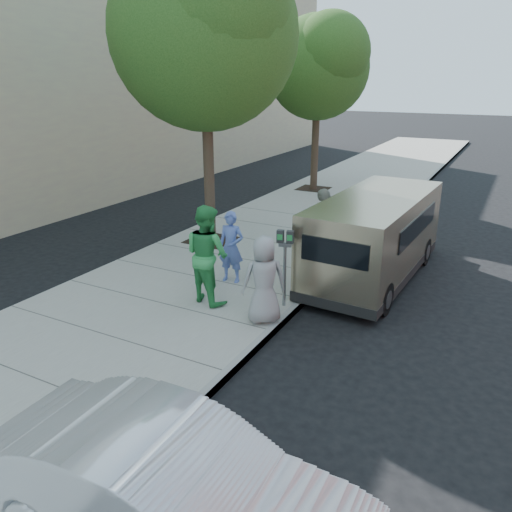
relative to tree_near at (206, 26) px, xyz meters
The scene contains 12 objects.
ground 6.45m from the tree_near, 46.82° to the right, with size 120.00×120.00×0.00m, color black.
sidewalk 6.11m from the tree_near, 62.43° to the right, with size 5.00×60.00×0.15m, color gray.
curb_face 7.02m from the tree_near, 33.03° to the right, with size 0.12×60.00×0.16m, color gray.
tree_near is the anchor object (origin of this frame).
tree_far 7.63m from the tree_near, 90.00° to the left, with size 3.92×3.80×6.49m.
parking_meter 6.23m from the tree_near, 39.28° to the right, with size 0.34×0.18×1.55m.
van 6.42m from the tree_near, ahead, with size 2.01×5.32×1.94m.
sedan 10.61m from the tree_near, 59.61° to the right, with size 1.42×4.06×1.34m, color silver.
person_officer 5.49m from the tree_near, 49.19° to the right, with size 0.57×0.38×1.57m, color #596EBE.
person_green_shirt 5.90m from the tree_near, 58.52° to the right, with size 0.96×0.75×1.97m, color green.
person_gray_shirt 6.78m from the tree_near, 46.46° to the right, with size 0.80×0.52×1.64m, color gray.
person_striped_polo 5.66m from the tree_near, 10.80° to the right, with size 1.13×0.47×1.92m, color gray.
Camera 1 is at (4.95, -8.62, 4.42)m, focal length 35.00 mm.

